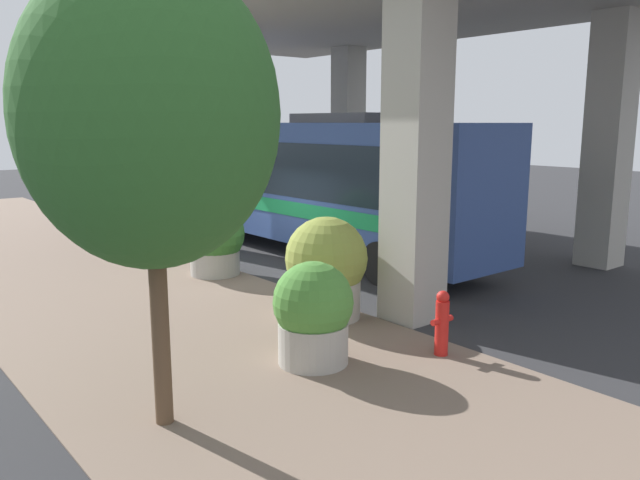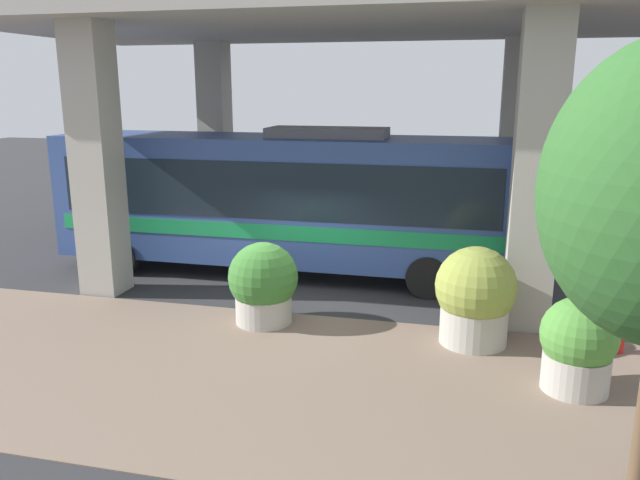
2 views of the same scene
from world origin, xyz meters
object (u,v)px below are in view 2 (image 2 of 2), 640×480
at_px(bus, 283,196).
at_px(fire_hydrant, 620,326).
at_px(planter_back, 578,346).
at_px(planter_front, 263,284).
at_px(planter_middle, 475,296).

xyz_separation_m(bus, fire_hydrant, (-3.47, -7.47, -1.53)).
bearing_deg(bus, planter_back, -128.90).
relative_size(fire_hydrant, planter_back, 0.67).
height_order(fire_hydrant, planter_front, planter_front).
height_order(fire_hydrant, planter_middle, planter_middle).
bearing_deg(planter_front, bus, 10.08).
height_order(bus, planter_front, bus).
bearing_deg(bus, fire_hydrant, -114.93).
relative_size(planter_middle, planter_back, 1.21).
bearing_deg(planter_middle, planter_back, -134.80).
bearing_deg(fire_hydrant, bus, 65.07).
bearing_deg(planter_back, planter_front, 73.97).
xyz_separation_m(fire_hydrant, planter_middle, (-0.15, 2.61, 0.42)).
height_order(fire_hydrant, planter_back, planter_back).
relative_size(planter_front, planter_back, 1.09).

